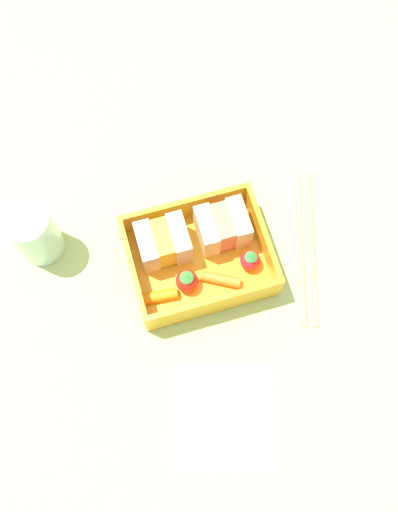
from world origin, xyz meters
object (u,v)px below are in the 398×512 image
carrot_stick_left (159,296)px  drinking_glass (35,234)px  chopstick_pair (307,245)px  folded_napkin (226,418)px  carrot_stick_far_left (221,279)px  strawberry_left (250,260)px  sandwich_left (163,243)px  strawberry_far_left (187,281)px  sandwich_center_left (222,227)px

carrot_stick_left → drinking_glass: drinking_glass is taller
chopstick_pair → folded_napkin: chopstick_pair is taller
carrot_stick_far_left → strawberry_left: (3.97, 1.07, 0.70)cm
carrot_stick_left → sandwich_left: bearing=68.9°
drinking_glass → chopstick_pair: bearing=-16.1°
strawberry_far_left → carrot_stick_far_left: bearing=-9.9°
sandwich_left → carrot_stick_far_left: sandwich_left is taller
drinking_glass → folded_napkin: (15.61, -25.81, -3.90)cm
carrot_stick_left → folded_napkin: 15.62cm
sandwich_center_left → carrot_stick_left: sandwich_center_left is taller
strawberry_left → strawberry_far_left: bearing=-177.2°
carrot_stick_far_left → chopstick_pair: size_ratio=0.23×
drinking_glass → sandwich_center_left: bearing=-13.1°
carrot_stick_left → strawberry_far_left: (3.64, 0.69, 0.80)cm
drinking_glass → carrot_stick_left: bearing=-41.8°
strawberry_left → chopstick_pair: size_ratio=0.15×
carrot_stick_far_left → chopstick_pair: carrot_stick_far_left is taller
sandwich_left → strawberry_far_left: sandwich_left is taller
sandwich_left → chopstick_pair: size_ratio=0.29×
strawberry_far_left → folded_napkin: 15.98cm
chopstick_pair → carrot_stick_left: bearing=-174.9°
carrot_stick_far_left → chopstick_pair: bearing=8.2°
carrot_stick_far_left → strawberry_far_left: bearing=170.1°
strawberry_left → carrot_stick_left: bearing=-174.6°
carrot_stick_left → strawberry_left: strawberry_left is taller
sandwich_center_left → folded_napkin: bearing=-105.6°
chopstick_pair → strawberry_left: bearing=-175.4°
strawberry_left → chopstick_pair: strawberry_left is taller
strawberry_far_left → folded_napkin: (-0.01, -15.79, -2.45)cm
strawberry_left → folded_napkin: (-7.89, -16.18, -2.33)cm
sandwich_center_left → sandwich_left: bearing=180.0°
folded_napkin → carrot_stick_far_left: bearing=75.5°
sandwich_left → drinking_glass: (-14.18, 4.99, 0.65)cm
strawberry_far_left → strawberry_left: 7.89cm
sandwich_left → strawberry_left: size_ratio=1.94×
folded_napkin → sandwich_left: bearing=93.9°
folded_napkin → strawberry_left: bearing=64.0°
chopstick_pair → folded_napkin: bearing=-132.9°
carrot_stick_far_left → sandwich_center_left: bearing=71.5°
strawberry_far_left → chopstick_pair: strawberry_far_left is taller
carrot_stick_left → chopstick_pair: size_ratio=0.22×
sandwich_center_left → drinking_glass: size_ratio=0.72×
sandwich_left → sandwich_center_left: same height
drinking_glass → folded_napkin: drinking_glass is taller
sandwich_left → folded_napkin: size_ratio=0.51×
strawberry_far_left → sandwich_center_left: bearing=40.8°
sandwich_center_left → strawberry_left: sandwich_center_left is taller
strawberry_far_left → folded_napkin: strawberry_far_left is taller
sandwich_left → strawberry_far_left: bearing=-74.1°
sandwich_left → drinking_glass: bearing=160.6°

